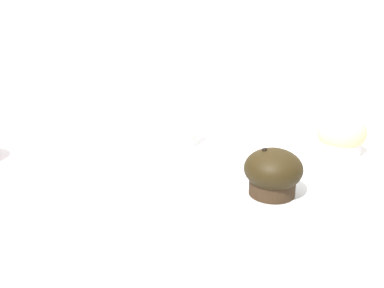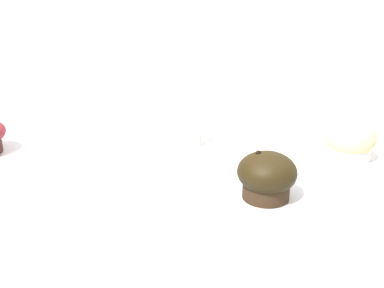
# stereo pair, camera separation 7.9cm
# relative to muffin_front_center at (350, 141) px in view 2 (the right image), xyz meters

# --- Properties ---
(wall_back) EXTENTS (3.20, 0.10, 1.80)m
(wall_back) POSITION_rel_muffin_front_center_xyz_m (-0.36, 0.42, -0.09)
(wall_back) COLOR beige
(wall_back) RESTS_ON ground
(muffin_front_center) EXTENTS (0.09, 0.09, 0.07)m
(muffin_front_center) POSITION_rel_muffin_front_center_xyz_m (0.00, 0.00, 0.00)
(muffin_front_center) COLOR white
(muffin_front_center) RESTS_ON display_counter
(muffin_back_left) EXTENTS (0.09, 0.09, 0.08)m
(muffin_back_left) POSITION_rel_muffin_front_center_xyz_m (-0.08, -0.23, 0.00)
(muffin_back_left) COLOR #332314
(muffin_back_left) RESTS_ON display_counter
(price_card) EXTENTS (0.06, 0.05, 0.06)m
(price_card) POSITION_rel_muffin_front_center_xyz_m (-0.30, -0.07, -0.00)
(price_card) COLOR white
(price_card) RESTS_ON display_counter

